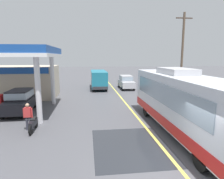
{
  "coord_description": "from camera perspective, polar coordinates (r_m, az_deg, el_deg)",
  "views": [
    {
      "loc": [
        -3.54,
        -6.42,
        4.38
      ],
      "look_at": [
        -1.5,
        10.0,
        1.6
      ],
      "focal_mm": 31.4,
      "sensor_mm": 36.0,
      "label": 1
    }
  ],
  "objects": [
    {
      "name": "utility_pole_roadside",
      "position": [
        22.76,
        19.75,
        9.73
      ],
      "size": [
        1.8,
        0.24,
        8.97
      ],
      "color": "brown",
      "rests_on": "ground"
    },
    {
      "name": "lane_divider_stripe",
      "position": [
        22.14,
        2.26,
        -1.86
      ],
      "size": [
        0.16,
        50.0,
        0.01
      ],
      "primitive_type": "cube",
      "color": "#D8CC4C",
      "rests_on": "ground"
    },
    {
      "name": "pedestrian_near_pump",
      "position": [
        12.8,
        -23.26,
        -6.88
      ],
      "size": [
        0.55,
        0.22,
        1.66
      ],
      "color": "#33333F",
      "rests_on": "ground"
    },
    {
      "name": "coach_bus_main",
      "position": [
        12.06,
        19.92,
        -3.8
      ],
      "size": [
        2.6,
        11.04,
        3.69
      ],
      "color": "silver",
      "rests_on": "ground"
    },
    {
      "name": "wet_puddle_patch",
      "position": [
        10.18,
        5.32,
        -15.99
      ],
      "size": [
        3.66,
        4.6,
        0.01
      ],
      "primitive_type": "cube",
      "color": "#26282D",
      "rests_on": "ground"
    },
    {
      "name": "motorcycle_parked_forecourt",
      "position": [
        12.69,
        -21.93,
        -9.25
      ],
      "size": [
        0.55,
        1.8,
        0.92
      ],
      "color": "black",
      "rests_on": "ground"
    },
    {
      "name": "car_at_pump",
      "position": [
        17.02,
        -25.23,
        -2.79
      ],
      "size": [
        1.7,
        4.2,
        1.82
      ],
      "color": "black",
      "rests_on": "ground"
    },
    {
      "name": "ground",
      "position": [
        27.01,
        0.54,
        0.21
      ],
      "size": [
        120.0,
        120.0,
        0.0
      ],
      "primitive_type": "plane",
      "color": "#4C4C51"
    },
    {
      "name": "minibus_opposing_lane",
      "position": [
        27.08,
        -3.9,
        3.36
      ],
      "size": [
        2.04,
        6.13,
        2.44
      ],
      "color": "teal",
      "rests_on": "ground"
    },
    {
      "name": "gas_station_roadside",
      "position": [
        21.18,
        -26.22,
        3.81
      ],
      "size": [
        9.1,
        11.95,
        5.1
      ],
      "color": "#194799",
      "rests_on": "ground"
    },
    {
      "name": "car_trailing_behind_bus",
      "position": [
        27.08,
        4.1,
        2.38
      ],
      "size": [
        1.7,
        4.2,
        1.82
      ],
      "color": "#B2B2B7",
      "rests_on": "ground"
    }
  ]
}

